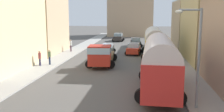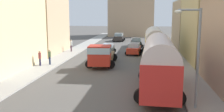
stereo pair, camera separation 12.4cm
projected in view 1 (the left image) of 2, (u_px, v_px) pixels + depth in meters
ground_plane at (121, 53)px, 37.28m from camera, size 154.00×154.00×0.00m
sidewalk_left at (72, 52)px, 38.13m from camera, size 2.50×70.00×0.14m
sidewalk_right at (171, 54)px, 36.40m from camera, size 2.50×70.00×0.14m
building_left_2 at (39, 23)px, 36.21m from camera, size 5.88×9.34×8.86m
building_right_2 at (212, 17)px, 30.48m from camera, size 5.71×12.02×10.54m
building_right_3 at (190, 25)px, 42.64m from camera, size 4.92×11.31×7.77m
distant_church at (131, 8)px, 63.86m from camera, size 11.12×7.54×20.80m
parked_bus_0 at (160, 62)px, 18.72m from camera, size 3.49×9.15×4.08m
parked_bus_1 at (154, 41)px, 33.35m from camera, size 3.27×9.65×3.86m
cargo_truck_0 at (101, 55)px, 27.93m from camera, size 3.35×7.60×2.48m
car_0 at (107, 49)px, 36.70m from camera, size 2.24×4.23×1.40m
car_1 at (118, 37)px, 52.93m from camera, size 2.45×3.96×1.68m
car_2 at (134, 49)px, 36.05m from camera, size 2.44×3.88×1.62m
car_3 at (136, 42)px, 44.47m from camera, size 2.44×4.02×1.55m
pedestrian_0 at (50, 56)px, 28.19m from camera, size 0.42×0.42×1.80m
pedestrian_1 at (71, 45)px, 37.83m from camera, size 0.48×0.48×1.88m
pedestrian_3 at (40, 58)px, 27.62m from camera, size 0.44×0.44×1.77m
streetlamp_near at (196, 51)px, 14.87m from camera, size 1.55×0.28×6.07m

